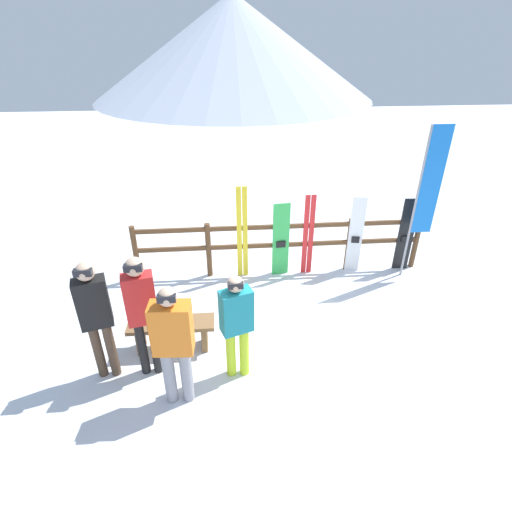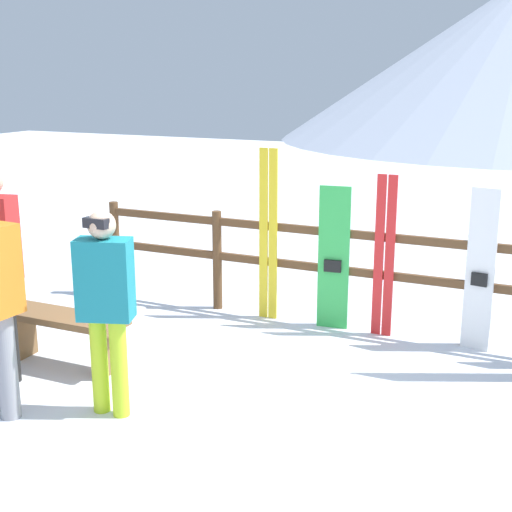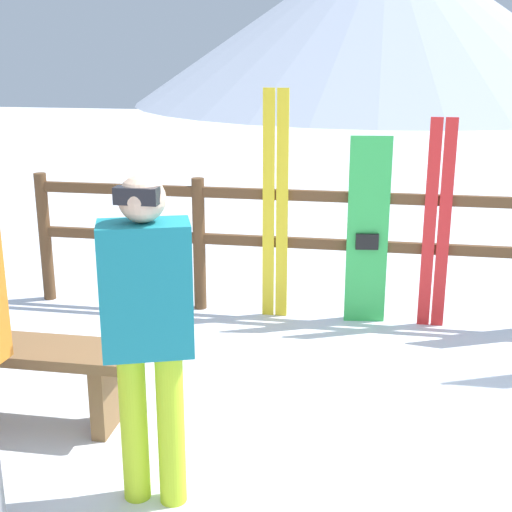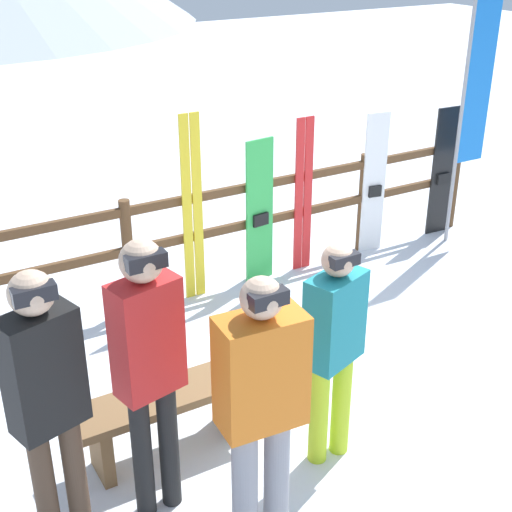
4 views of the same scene
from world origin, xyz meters
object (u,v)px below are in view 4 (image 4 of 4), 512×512
Objects in this scene: bench at (166,409)px; snowboard_white at (374,184)px; ski_pair_yellow at (192,209)px; snowboard_green at (260,212)px; person_orange at (261,398)px; ski_pair_red at (303,196)px; snowboard_black_stripe at (442,172)px; person_black at (47,394)px; rental_flag at (473,89)px; person_red at (149,359)px; person_teal at (334,339)px.

snowboard_white reaches higher than bench.
ski_pair_yellow is 1.23× the size of snowboard_green.
person_orange is 3.58m from ski_pair_red.
snowboard_black_stripe is (4.19, 1.90, 0.38)m from bench.
snowboard_white is (0.89, -0.00, -0.04)m from ski_pair_red.
person_orange is at bearing -79.69° from bench.
snowboard_green is 0.51m from ski_pair_red.
ski_pair_yellow reaches higher than person_black.
person_orange is 1.17× the size of snowboard_black_stripe.
bench is at bearing -140.88° from ski_pair_red.
ski_pair_yellow is 0.73m from snowboard_green.
ski_pair_yellow reaches higher than snowboard_black_stripe.
rental_flag is at bearing -12.82° from snowboard_white.
snowboard_black_stripe is at bearing 27.69° from person_red.
snowboard_black_stripe is (5.01, 2.33, -0.33)m from person_black.
person_orange is 4.89m from rental_flag.
person_teal is 0.56× the size of rental_flag.
person_orange is 0.96× the size of ski_pair_yellow.
person_teal is at bearing 26.51° from person_orange.
snowboard_black_stripe is at bearing -0.11° from ski_pair_red.
rental_flag reaches higher than snowboard_white.
snowboard_black_stripe is at bearing 105.09° from rental_flag.
snowboard_black_stripe is at bearing 24.33° from bench.
person_teal is (1.17, -0.14, -0.17)m from person_red.
ski_pair_red is (1.21, 0.00, -0.10)m from ski_pair_yellow.
person_black is 3.93m from ski_pair_red.
person_teal is at bearing -146.22° from rental_flag.
snowboard_green is 0.99× the size of snowboard_black_stripe.
ski_pair_yellow is (0.95, 2.84, -0.09)m from person_orange.
rental_flag reaches higher than ski_pair_red.
person_teal is 2.64m from snowboard_green.
person_red reaches higher than person_orange.
person_teal is at bearing -110.32° from snowboard_green.
person_black is at bearing -150.01° from snowboard_white.
ski_pair_yellow is 2.10m from snowboard_white.
person_black is 5.54m from snowboard_black_stripe.
snowboard_green is at bearing 46.01° from bench.
ski_pair_red is 1.05× the size of snowboard_white.
bench is 0.72× the size of person_orange.
person_orange reaches higher than ski_pair_red.
snowboard_white is at bearing 0.00° from snowboard_green.
bench is 0.69× the size of person_black.
person_orange is 0.96× the size of person_black.
snowboard_white is at bearing -0.22° from ski_pair_red.
ski_pair_yellow reaches higher than person_orange.
ski_pair_yellow is 1.22× the size of snowboard_black_stripe.
snowboard_white is at bearing 180.00° from snowboard_black_stripe.
rental_flag reaches higher than person_red.
person_red is at bearing 173.39° from person_teal.
snowboard_green is at bearing -0.28° from ski_pair_yellow.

